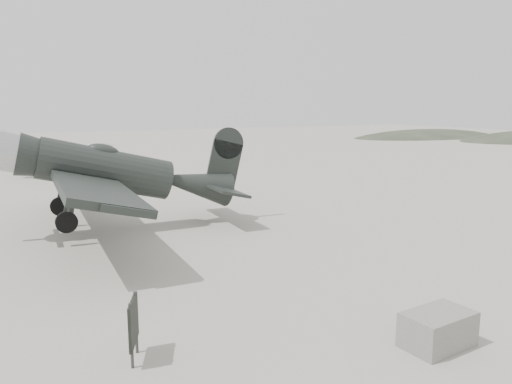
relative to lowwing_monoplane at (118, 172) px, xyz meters
The scene contains 6 objects.
ground 6.70m from the lowwing_monoplane, 39.01° to the right, with size 160.00×160.00×0.00m, color gray.
hill_northeast 65.70m from the lowwing_monoplane, 33.29° to the left, with size 32.00×16.00×5.20m, color #2D3426.
lowwing_monoplane is the anchor object (origin of this frame).
highwing_monoplane 17.75m from the lowwing_monoplane, 91.31° to the left, with size 7.25×10.21×2.90m.
equipment_block 13.30m from the lowwing_monoplane, 74.40° to the right, with size 1.45×0.90×0.72m, color slate.
sign_board 10.67m from the lowwing_monoplane, 101.39° to the right, with size 0.40×0.84×1.28m.
Camera 1 is at (-9.08, -15.40, 4.88)m, focal length 35.00 mm.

